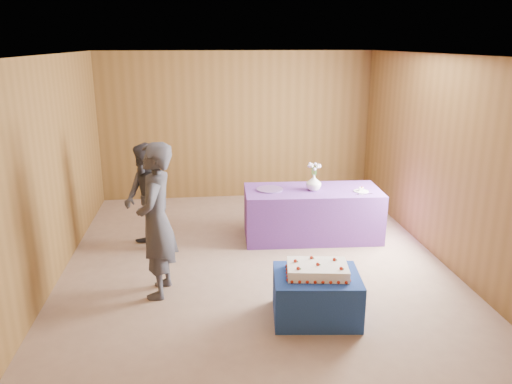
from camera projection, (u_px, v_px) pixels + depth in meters
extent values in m
plane|color=gray|center=(255.00, 261.00, 6.75)|extent=(6.00, 6.00, 0.00)
cube|color=brown|center=(237.00, 126.00, 9.22)|extent=(5.00, 0.04, 2.70)
cube|color=brown|center=(302.00, 264.00, 3.51)|extent=(5.00, 0.04, 2.70)
cube|color=brown|center=(52.00, 169.00, 6.09)|extent=(0.04, 6.00, 2.70)
cube|color=brown|center=(441.00, 159.00, 6.64)|extent=(0.04, 6.00, 2.70)
cube|color=white|center=(255.00, 54.00, 5.97)|extent=(5.00, 6.00, 0.04)
cube|color=#1C389A|center=(316.00, 296.00, 5.31)|extent=(0.97, 0.79, 0.50)
cube|color=#6B3694|center=(312.00, 213.00, 7.48)|extent=(2.04, 0.99, 0.75)
cube|color=white|center=(317.00, 269.00, 5.23)|extent=(0.68, 0.50, 0.12)
sphere|color=#A01D0C|center=(288.00, 282.00, 5.05)|extent=(0.03, 0.03, 0.03)
sphere|color=#A01D0C|center=(350.00, 283.00, 5.03)|extent=(0.03, 0.03, 0.03)
sphere|color=#A01D0C|center=(287.00, 264.00, 5.45)|extent=(0.03, 0.03, 0.03)
sphere|color=#A01D0C|center=(344.00, 265.00, 5.43)|extent=(0.03, 0.03, 0.03)
sphere|color=#A01D0C|center=(300.00, 267.00, 5.11)|extent=(0.04, 0.04, 0.04)
cone|color=#166126|center=(303.00, 268.00, 5.12)|extent=(0.02, 0.03, 0.03)
sphere|color=#A01D0C|center=(333.00, 259.00, 5.29)|extent=(0.04, 0.04, 0.04)
cone|color=#166126|center=(335.00, 260.00, 5.30)|extent=(0.02, 0.03, 0.03)
sphere|color=#A01D0C|center=(318.00, 263.00, 5.20)|extent=(0.04, 0.04, 0.04)
cone|color=#166126|center=(320.00, 264.00, 5.21)|extent=(0.02, 0.03, 0.03)
imported|color=silver|center=(314.00, 183.00, 7.31)|extent=(0.28, 0.28, 0.23)
cylinder|color=#255B24|center=(316.00, 171.00, 7.26)|extent=(0.01, 0.01, 0.13)
sphere|color=silver|center=(320.00, 166.00, 7.25)|extent=(0.04, 0.04, 0.04)
cylinder|color=#255B24|center=(316.00, 170.00, 7.28)|extent=(0.01, 0.01, 0.13)
sphere|color=silver|center=(318.00, 165.00, 7.29)|extent=(0.04, 0.04, 0.04)
cylinder|color=#255B24|center=(315.00, 170.00, 7.29)|extent=(0.01, 0.01, 0.13)
sphere|color=silver|center=(315.00, 165.00, 7.31)|extent=(0.04, 0.04, 0.04)
cylinder|color=#255B24|center=(313.00, 170.00, 7.29)|extent=(0.01, 0.01, 0.13)
sphere|color=silver|center=(312.00, 165.00, 7.31)|extent=(0.04, 0.04, 0.04)
cylinder|color=#255B24|center=(312.00, 170.00, 7.28)|extent=(0.01, 0.01, 0.13)
sphere|color=silver|center=(310.00, 165.00, 7.29)|extent=(0.04, 0.04, 0.04)
cylinder|color=#255B24|center=(312.00, 171.00, 7.26)|extent=(0.01, 0.01, 0.13)
sphere|color=silver|center=(309.00, 166.00, 7.25)|extent=(0.04, 0.04, 0.04)
cylinder|color=#255B24|center=(312.00, 171.00, 7.25)|extent=(0.01, 0.01, 0.13)
sphere|color=silver|center=(310.00, 167.00, 7.21)|extent=(0.04, 0.04, 0.04)
cylinder|color=#255B24|center=(313.00, 171.00, 7.23)|extent=(0.01, 0.01, 0.13)
sphere|color=silver|center=(312.00, 167.00, 7.18)|extent=(0.04, 0.04, 0.04)
cylinder|color=#255B24|center=(314.00, 171.00, 7.23)|extent=(0.01, 0.01, 0.13)
sphere|color=silver|center=(315.00, 168.00, 7.16)|extent=(0.04, 0.04, 0.04)
cylinder|color=#255B24|center=(315.00, 171.00, 7.23)|extent=(0.01, 0.01, 0.13)
sphere|color=silver|center=(318.00, 167.00, 7.17)|extent=(0.04, 0.04, 0.04)
cylinder|color=#255B24|center=(316.00, 171.00, 7.24)|extent=(0.01, 0.01, 0.13)
sphere|color=silver|center=(319.00, 167.00, 7.20)|extent=(0.04, 0.04, 0.04)
cylinder|color=#694992|center=(270.00, 189.00, 7.35)|extent=(0.47, 0.47, 0.02)
cylinder|color=silver|center=(361.00, 191.00, 7.27)|extent=(0.27, 0.27, 0.01)
cube|color=white|center=(361.00, 189.00, 7.26)|extent=(0.07, 0.06, 0.05)
sphere|color=#A01D0C|center=(362.00, 187.00, 7.23)|extent=(0.02, 0.02, 0.02)
cube|color=#AEAEB3|center=(364.00, 194.00, 7.14)|extent=(0.26, 0.06, 0.00)
imported|color=#35363F|center=(156.00, 221.00, 5.64)|extent=(0.52, 0.71, 1.81)
imported|color=#31323B|center=(148.00, 199.00, 6.89)|extent=(0.87, 0.94, 1.54)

